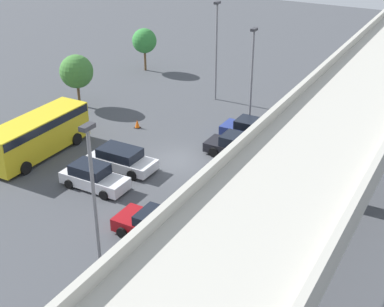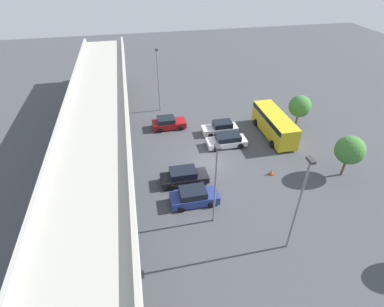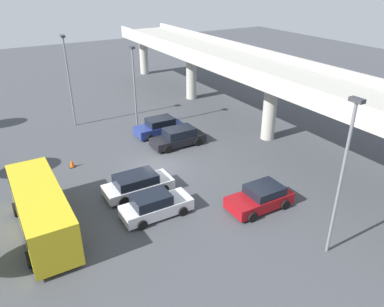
{
  "view_description": "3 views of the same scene",
  "coord_description": "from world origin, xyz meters",
  "px_view_note": "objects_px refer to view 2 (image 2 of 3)",
  "views": [
    {
      "loc": [
        28.69,
        17.16,
        17.38
      ],
      "look_at": [
        1.39,
        1.95,
        1.68
      ],
      "focal_mm": 50.0,
      "sensor_mm": 36.0,
      "label": 1
    },
    {
      "loc": [
        -25.61,
        7.36,
        19.98
      ],
      "look_at": [
        -0.23,
        2.09,
        1.61
      ],
      "focal_mm": 28.0,
      "sensor_mm": 36.0,
      "label": 2
    },
    {
      "loc": [
        23.8,
        -10.72,
        14.0
      ],
      "look_at": [
        2.19,
        1.93,
        1.66
      ],
      "focal_mm": 35.0,
      "sensor_mm": 36.0,
      "label": 3
    }
  ],
  "objects_px": {
    "lamp_post_near_aisle": "(158,76)",
    "parked_car_4": "(168,123)",
    "parked_car_0": "(194,197)",
    "shuttle_bus": "(274,123)",
    "lamp_post_mid_lot": "(216,180)",
    "lamp_post_by_overpass": "(299,201)",
    "tree_front_right": "(300,106)",
    "parked_car_1": "(184,176)",
    "traffic_cone": "(271,172)",
    "parked_car_2": "(227,140)",
    "tree_front_centre": "(350,150)",
    "parked_car_3": "(220,128)"
  },
  "relations": [
    {
      "from": "shuttle_bus",
      "to": "parked_car_0",
      "type": "bearing_deg",
      "value": -51.43
    },
    {
      "from": "shuttle_bus",
      "to": "parked_car_1",
      "type": "bearing_deg",
      "value": -61.96
    },
    {
      "from": "parked_car_0",
      "to": "parked_car_3",
      "type": "height_order",
      "value": "parked_car_0"
    },
    {
      "from": "parked_car_1",
      "to": "parked_car_4",
      "type": "relative_size",
      "value": 1.11
    },
    {
      "from": "lamp_post_near_aisle",
      "to": "lamp_post_mid_lot",
      "type": "distance_m",
      "value": 22.01
    },
    {
      "from": "tree_front_right",
      "to": "shuttle_bus",
      "type": "bearing_deg",
      "value": 114.76
    },
    {
      "from": "parked_car_2",
      "to": "lamp_post_by_overpass",
      "type": "distance_m",
      "value": 15.59
    },
    {
      "from": "parked_car_3",
      "to": "tree_front_centre",
      "type": "height_order",
      "value": "tree_front_centre"
    },
    {
      "from": "tree_front_right",
      "to": "traffic_cone",
      "type": "height_order",
      "value": "tree_front_right"
    },
    {
      "from": "lamp_post_near_aisle",
      "to": "tree_front_right",
      "type": "bearing_deg",
      "value": -113.78
    },
    {
      "from": "tree_front_centre",
      "to": "tree_front_right",
      "type": "xyz_separation_m",
      "value": [
        10.87,
        -0.54,
        -0.52
      ]
    },
    {
      "from": "tree_front_centre",
      "to": "lamp_post_mid_lot",
      "type": "bearing_deg",
      "value": 102.88
    },
    {
      "from": "parked_car_3",
      "to": "traffic_cone",
      "type": "xyz_separation_m",
      "value": [
        -9.17,
        -2.91,
        -0.41
      ]
    },
    {
      "from": "parked_car_0",
      "to": "tree_front_centre",
      "type": "relative_size",
      "value": 0.98
    },
    {
      "from": "traffic_cone",
      "to": "parked_car_0",
      "type": "bearing_deg",
      "value": 105.28
    },
    {
      "from": "lamp_post_near_aisle",
      "to": "lamp_post_mid_lot",
      "type": "relative_size",
      "value": 1.12
    },
    {
      "from": "parked_car_0",
      "to": "shuttle_bus",
      "type": "relative_size",
      "value": 0.53
    },
    {
      "from": "parked_car_2",
      "to": "lamp_post_by_overpass",
      "type": "bearing_deg",
      "value": 91.58
    },
    {
      "from": "lamp_post_mid_lot",
      "to": "tree_front_right",
      "type": "height_order",
      "value": "lamp_post_mid_lot"
    },
    {
      "from": "parked_car_1",
      "to": "parked_car_3",
      "type": "xyz_separation_m",
      "value": [
        8.53,
        -6.29,
        -0.02
      ]
    },
    {
      "from": "parked_car_2",
      "to": "lamp_post_by_overpass",
      "type": "relative_size",
      "value": 0.54
    },
    {
      "from": "parked_car_2",
      "to": "tree_front_centre",
      "type": "height_order",
      "value": "tree_front_centre"
    },
    {
      "from": "parked_car_1",
      "to": "traffic_cone",
      "type": "height_order",
      "value": "parked_car_1"
    },
    {
      "from": "lamp_post_mid_lot",
      "to": "parked_car_2",
      "type": "bearing_deg",
      "value": -22.61
    },
    {
      "from": "parked_car_1",
      "to": "parked_car_2",
      "type": "relative_size",
      "value": 1.01
    },
    {
      "from": "parked_car_4",
      "to": "lamp_post_near_aisle",
      "type": "relative_size",
      "value": 0.49
    },
    {
      "from": "parked_car_4",
      "to": "lamp_post_by_overpass",
      "type": "bearing_deg",
      "value": -72.09
    },
    {
      "from": "parked_car_4",
      "to": "lamp_post_mid_lot",
      "type": "bearing_deg",
      "value": -84.52
    },
    {
      "from": "shuttle_bus",
      "to": "lamp_post_near_aisle",
      "type": "relative_size",
      "value": 0.96
    },
    {
      "from": "parked_car_0",
      "to": "parked_car_4",
      "type": "bearing_deg",
      "value": 91.58
    },
    {
      "from": "lamp_post_near_aisle",
      "to": "lamp_post_mid_lot",
      "type": "bearing_deg",
      "value": -174.64
    },
    {
      "from": "tree_front_right",
      "to": "lamp_post_near_aisle",
      "type": "bearing_deg",
      "value": 66.22
    },
    {
      "from": "parked_car_2",
      "to": "traffic_cone",
      "type": "bearing_deg",
      "value": 115.6
    },
    {
      "from": "lamp_post_near_aisle",
      "to": "tree_front_centre",
      "type": "bearing_deg",
      "value": -137.73
    },
    {
      "from": "lamp_post_near_aisle",
      "to": "parked_car_4",
      "type": "bearing_deg",
      "value": -175.0
    },
    {
      "from": "parked_car_2",
      "to": "lamp_post_by_overpass",
      "type": "xyz_separation_m",
      "value": [
        -14.97,
        -0.41,
        4.33
      ]
    },
    {
      "from": "parked_car_0",
      "to": "tree_front_centre",
      "type": "bearing_deg",
      "value": 3.15
    },
    {
      "from": "parked_car_3",
      "to": "lamp_post_by_overpass",
      "type": "height_order",
      "value": "lamp_post_by_overpass"
    },
    {
      "from": "parked_car_2",
      "to": "lamp_post_mid_lot",
      "type": "bearing_deg",
      "value": 67.39
    },
    {
      "from": "lamp_post_near_aisle",
      "to": "tree_front_right",
      "type": "relative_size",
      "value": 2.19
    },
    {
      "from": "parked_car_0",
      "to": "lamp_post_by_overpass",
      "type": "height_order",
      "value": "lamp_post_by_overpass"
    },
    {
      "from": "parked_car_1",
      "to": "lamp_post_by_overpass",
      "type": "height_order",
      "value": "lamp_post_by_overpass"
    },
    {
      "from": "parked_car_2",
      "to": "parked_car_4",
      "type": "relative_size",
      "value": 1.1
    },
    {
      "from": "parked_car_1",
      "to": "parked_car_4",
      "type": "bearing_deg",
      "value": 90.02
    },
    {
      "from": "lamp_post_near_aisle",
      "to": "tree_front_centre",
      "type": "distance_m",
      "value": 25.11
    },
    {
      "from": "parked_car_0",
      "to": "tree_front_right",
      "type": "distance_m",
      "value": 20.36
    },
    {
      "from": "lamp_post_near_aisle",
      "to": "parked_car_1",
      "type": "bearing_deg",
      "value": -178.39
    },
    {
      "from": "traffic_cone",
      "to": "parked_car_1",
      "type": "bearing_deg",
      "value": 86.05
    },
    {
      "from": "parked_car_3",
      "to": "lamp_post_near_aisle",
      "type": "height_order",
      "value": "lamp_post_near_aisle"
    },
    {
      "from": "lamp_post_near_aisle",
      "to": "parked_car_0",
      "type": "bearing_deg",
      "value": -177.5
    }
  ]
}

